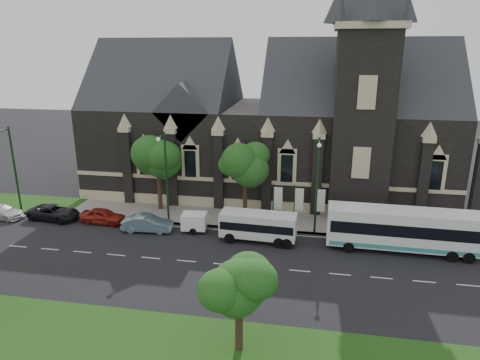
% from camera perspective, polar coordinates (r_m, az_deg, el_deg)
% --- Properties ---
extents(ground, '(160.00, 160.00, 0.00)m').
position_cam_1_polar(ground, '(34.98, -7.17, -10.68)').
color(ground, black).
rests_on(ground, ground).
extents(sidewalk, '(80.00, 5.00, 0.15)m').
position_cam_1_polar(sidewalk, '(43.26, -3.48, -4.87)').
color(sidewalk, gray).
rests_on(sidewalk, ground).
extents(museum, '(40.00, 17.70, 29.90)m').
position_cam_1_polar(museum, '(49.13, 4.77, 7.58)').
color(museum, black).
rests_on(museum, ground).
extents(tree_park_east, '(3.40, 3.40, 6.28)m').
position_cam_1_polar(tree_park_east, '(23.49, 0.37, -12.47)').
color(tree_park_east, black).
rests_on(tree_park_east, ground).
extents(tree_walk_right, '(4.08, 4.08, 7.80)m').
position_cam_1_polar(tree_walk_right, '(42.00, 1.03, 2.73)').
color(tree_walk_right, black).
rests_on(tree_walk_right, ground).
extents(tree_walk_left, '(3.91, 3.91, 7.64)m').
position_cam_1_polar(tree_walk_left, '(44.29, -10.57, 3.09)').
color(tree_walk_left, black).
rests_on(tree_walk_left, ground).
extents(street_lamp_near, '(0.36, 1.88, 9.00)m').
position_cam_1_polar(street_lamp_near, '(38.21, 10.25, -0.10)').
color(street_lamp_near, '#163218').
rests_on(street_lamp_near, ground).
extents(street_lamp_mid, '(0.36, 1.88, 9.00)m').
position_cam_1_polar(street_lamp_mid, '(40.57, -9.91, 0.93)').
color(street_lamp_mid, '#163218').
rests_on(street_lamp_mid, ground).
extents(street_lamp_far, '(0.36, 1.88, 9.00)m').
position_cam_1_polar(street_lamp_far, '(48.35, -28.05, 1.76)').
color(street_lamp_far, '#163218').
rests_on(street_lamp_far, ground).
extents(banner_flag_left, '(0.90, 0.10, 4.00)m').
position_cam_1_polar(banner_flag_left, '(41.02, 4.88, -2.70)').
color(banner_flag_left, '#163218').
rests_on(banner_flag_left, ground).
extents(banner_flag_center, '(0.90, 0.10, 4.00)m').
position_cam_1_polar(banner_flag_center, '(40.90, 7.67, -2.85)').
color(banner_flag_center, '#163218').
rests_on(banner_flag_center, ground).
extents(banner_flag_right, '(0.90, 0.10, 4.00)m').
position_cam_1_polar(banner_flag_right, '(40.88, 10.47, -3.00)').
color(banner_flag_right, '#163218').
rests_on(banner_flag_right, ground).
extents(tour_coach, '(12.37, 3.11, 3.59)m').
position_cam_1_polar(tour_coach, '(38.07, 20.93, -6.12)').
color(tour_coach, white).
rests_on(tour_coach, ground).
extents(shuttle_bus, '(6.73, 2.64, 2.56)m').
position_cam_1_polar(shuttle_bus, '(37.57, 2.47, -6.01)').
color(shuttle_bus, silver).
rests_on(shuttle_bus, ground).
extents(box_trailer, '(3.30, 1.94, 1.73)m').
position_cam_1_polar(box_trailer, '(39.88, -6.12, -5.49)').
color(box_trailer, white).
rests_on(box_trailer, ground).
extents(sedan, '(4.77, 2.04, 1.53)m').
position_cam_1_polar(sedan, '(40.64, -12.24, -5.68)').
color(sedan, '#718DA3').
rests_on(sedan, ground).
extents(car_far_red, '(4.43, 1.92, 1.49)m').
position_cam_1_polar(car_far_red, '(43.60, -17.83, -4.57)').
color(car_far_red, maroon).
rests_on(car_far_red, ground).
extents(car_far_white, '(4.74, 2.35, 1.33)m').
position_cam_1_polar(car_far_white, '(48.97, -29.22, -3.71)').
color(car_far_white, silver).
rests_on(car_far_white, ground).
extents(car_far_black, '(5.37, 2.91, 1.43)m').
position_cam_1_polar(car_far_black, '(46.30, -23.57, -3.98)').
color(car_far_black, black).
rests_on(car_far_black, ground).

